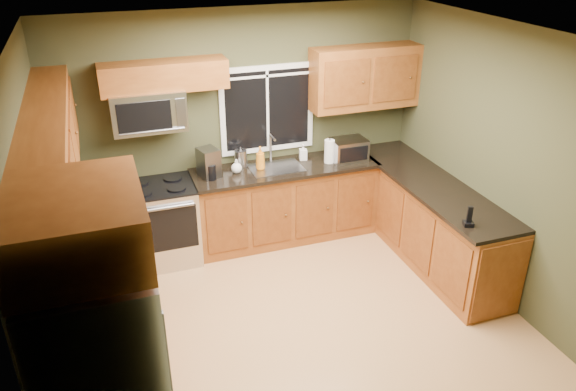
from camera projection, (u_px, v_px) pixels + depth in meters
floor at (295, 315)px, 5.54m from camera, size 4.20×4.20×0.00m
ceiling at (297, 36)px, 4.35m from camera, size 4.20×4.20×0.00m
back_wall at (242, 128)px, 6.47m from camera, size 4.20×0.00×4.20m
front_wall at (397, 314)px, 3.42m from camera, size 4.20×0.00×4.20m
left_wall at (40, 232)px, 4.32m from camera, size 0.00×3.60×3.60m
right_wall at (494, 162)px, 5.57m from camera, size 0.00×3.60×3.60m
window at (267, 109)px, 6.45m from camera, size 1.12×0.03×1.02m
base_cabinets_left at (96, 287)px, 5.21m from camera, size 0.60×2.65×0.90m
countertop_left at (91, 243)px, 5.01m from camera, size 0.65×2.65×0.04m
base_cabinets_back at (285, 203)px, 6.73m from camera, size 2.17×0.60×0.90m
countertop_back at (286, 168)px, 6.50m from camera, size 2.17×0.65×0.04m
base_cabinets_peninsula at (428, 221)px, 6.33m from camera, size 0.60×2.52×0.90m
countertop_peninsula at (431, 184)px, 6.13m from camera, size 0.65×2.50×0.04m
upper_cabinets_left at (52, 146)px, 4.54m from camera, size 0.33×2.65×0.72m
upper_cabinets_back_left at (164, 76)px, 5.76m from camera, size 1.30×0.33×0.30m
upper_cabinets_back_right at (365, 77)px, 6.53m from camera, size 1.30×0.33×0.72m
upper_cabinet_over_fridge at (76, 225)px, 3.03m from camera, size 0.72×0.90×0.38m
refrigerator at (107, 382)px, 3.53m from camera, size 0.74×0.90×1.80m
range at (162, 223)px, 6.26m from camera, size 0.76×0.69×0.94m
microwave at (148, 111)px, 5.82m from camera, size 0.76×0.41×0.42m
sink at (276, 166)px, 6.47m from camera, size 0.60×0.42×0.36m
toaster_oven at (348, 150)px, 6.63m from camera, size 0.41×0.32×0.26m
coffee_maker at (209, 164)px, 6.18m from camera, size 0.25×0.30×0.33m
kettle at (241, 158)px, 6.43m from camera, size 0.18×0.18×0.26m
paper_towel_roll at (329, 151)px, 6.55m from camera, size 0.15×0.15×0.31m
soap_bottle_a at (260, 158)px, 6.37m from camera, size 0.13×0.13×0.27m
soap_bottle_b at (303, 152)px, 6.65m from camera, size 0.10×0.10×0.19m
soap_bottle_c at (236, 166)px, 6.31m from camera, size 0.14×0.14×0.16m
cordless_phone at (469, 220)px, 5.22m from camera, size 0.12×0.12×0.20m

